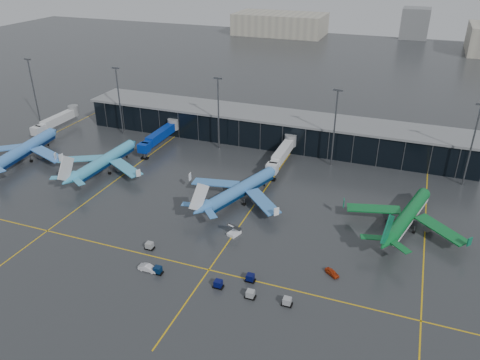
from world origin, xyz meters
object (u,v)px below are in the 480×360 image
(airliner_aer_lingus, at_px, (409,208))
(mobile_airstair, at_px, (234,232))
(airliner_klm_near, at_px, (241,182))
(baggage_carts, at_px, (216,278))
(airliner_arkefly, at_px, (104,154))
(service_van_red, at_px, (332,273))
(service_van_white, at_px, (148,268))
(airliner_klm_west, at_px, (24,142))

(airliner_aer_lingus, bearing_deg, mobile_airstair, -139.92)
(airliner_klm_near, bearing_deg, baggage_carts, -58.97)
(airliner_arkefly, distance_m, mobile_airstair, 55.74)
(airliner_arkefly, distance_m, service_van_red, 82.59)
(service_van_white, bearing_deg, airliner_klm_west, 60.99)
(airliner_klm_west, xyz_separation_m, mobile_airstair, (82.10, -18.12, -5.36))
(airliner_klm_west, relative_size, airliner_klm_near, 1.08)
(airliner_arkefly, relative_size, airliner_klm_near, 1.01)
(airliner_klm_west, distance_m, airliner_klm_near, 77.59)
(airliner_arkefly, bearing_deg, service_van_white, -43.41)
(airliner_aer_lingus, xyz_separation_m, baggage_carts, (-37.21, -37.19, -4.93))
(airliner_klm_near, xyz_separation_m, baggage_carts, (7.51, -35.43, -4.95))
(airliner_klm_near, relative_size, airliner_aer_lingus, 1.00)
(airliner_klm_west, distance_m, baggage_carts, 92.66)
(airliner_aer_lingus, relative_size, service_van_white, 8.11)
(airliner_arkefly, height_order, baggage_carts, airliner_arkefly)
(baggage_carts, bearing_deg, airliner_arkefly, 145.17)
(airliner_arkefly, height_order, airliner_aer_lingus, airliner_arkefly)
(airliner_klm_near, relative_size, service_van_red, 10.18)
(airliner_klm_near, height_order, service_van_red, airliner_klm_near)
(service_van_white, bearing_deg, baggage_carts, -82.44)
(service_van_red, bearing_deg, baggage_carts, 153.26)
(airliner_klm_west, relative_size, service_van_white, 8.75)
(airliner_klm_near, relative_size, service_van_white, 8.13)
(service_van_red, bearing_deg, mobile_airstair, 112.33)
(mobile_airstair, bearing_deg, airliner_arkefly, 177.67)
(airliner_klm_west, xyz_separation_m, airliner_arkefly, (30.30, 1.84, -0.36))
(baggage_carts, bearing_deg, service_van_white, -172.37)
(airliner_aer_lingus, xyz_separation_m, mobile_airstair, (-40.20, -19.02, -4.92))
(airliner_aer_lingus, distance_m, service_van_white, 66.05)
(mobile_airstair, height_order, service_van_white, mobile_airstair)
(baggage_carts, distance_m, service_van_white, 15.80)
(mobile_airstair, xyz_separation_m, service_van_white, (-12.67, -20.26, -0.02))
(mobile_airstair, distance_m, service_van_white, 23.90)
(mobile_airstair, height_order, service_van_red, mobile_airstair)
(mobile_airstair, distance_m, service_van_red, 27.00)
(service_van_white, bearing_deg, airliner_arkefly, 44.13)
(airliner_klm_west, relative_size, airliner_arkefly, 1.06)
(airliner_arkefly, relative_size, baggage_carts, 0.98)
(airliner_klm_near, distance_m, service_van_white, 38.72)
(airliner_klm_near, bearing_deg, airliner_klm_west, -161.56)
(airliner_aer_lingus, bearing_deg, baggage_carts, -120.26)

